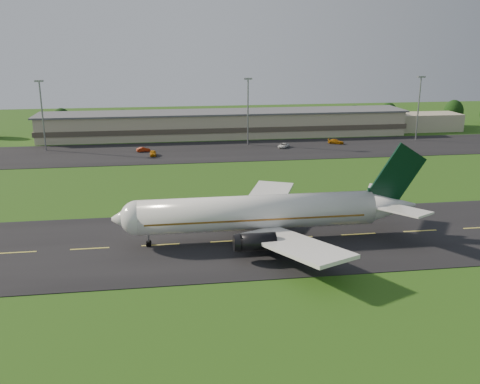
{
  "coord_description": "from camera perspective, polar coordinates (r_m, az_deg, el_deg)",
  "views": [
    {
      "loc": [
        -20.98,
        -80.53,
        31.91
      ],
      "look_at": [
        -7.99,
        8.0,
        6.0
      ],
      "focal_mm": 40.0,
      "sensor_mm": 36.0,
      "label": 1
    }
  ],
  "objects": [
    {
      "name": "service_vehicle_c",
      "position": [
        161.64,
        4.67,
        4.98
      ],
      "size": [
        4.55,
        5.05,
        1.3
      ],
      "primitive_type": "imported",
      "rotation": [
        0.0,
        0.0,
        -0.64
      ],
      "color": "silver",
      "rests_on": "apron"
    },
    {
      "name": "apron",
      "position": [
        157.23,
        -0.51,
        4.46
      ],
      "size": [
        260.0,
        30.0,
        0.1
      ],
      "primitive_type": "cube",
      "color": "black",
      "rests_on": "ground"
    },
    {
      "name": "ground",
      "position": [
        89.13,
        5.86,
        -4.92
      ],
      "size": [
        360.0,
        360.0,
        0.0
      ],
      "primitive_type": "plane",
      "color": "#1D4310",
      "rests_on": "ground"
    },
    {
      "name": "tree_line",
      "position": [
        197.15,
        8.49,
        8.1
      ],
      "size": [
        197.81,
        9.07,
        10.19
      ],
      "color": "black",
      "rests_on": "ground"
    },
    {
      "name": "airliner",
      "position": [
        86.42,
        2.42,
        -2.25
      ],
      "size": [
        51.22,
        42.18,
        15.57
      ],
      "rotation": [
        0.0,
        0.0,
        0.0
      ],
      "color": "white",
      "rests_on": "ground"
    },
    {
      "name": "light_mast_west",
      "position": [
        165.21,
        -20.4,
        8.49
      ],
      "size": [
        2.4,
        1.2,
        20.35
      ],
      "color": "gray",
      "rests_on": "ground"
    },
    {
      "name": "service_vehicle_a",
      "position": [
        151.61,
        -9.27,
        4.11
      ],
      "size": [
        1.79,
        4.35,
        1.48
      ],
      "primitive_type": "imported",
      "rotation": [
        0.0,
        0.0,
        0.01
      ],
      "color": "#C3790B",
      "rests_on": "apron"
    },
    {
      "name": "light_mast_east",
      "position": [
        180.82,
        18.56,
        9.24
      ],
      "size": [
        2.4,
        1.2,
        20.35
      ],
      "color": "gray",
      "rests_on": "ground"
    },
    {
      "name": "service_vehicle_d",
      "position": [
        169.53,
        10.19,
        5.32
      ],
      "size": [
        5.24,
        3.99,
        1.42
      ],
      "primitive_type": "imported",
      "rotation": [
        0.0,
        0.0,
        1.1
      ],
      "color": "#BF730B",
      "rests_on": "apron"
    },
    {
      "name": "terminal",
      "position": [
        180.99,
        0.46,
        7.27
      ],
      "size": [
        145.0,
        16.0,
        8.4
      ],
      "color": "tan",
      "rests_on": "ground"
    },
    {
      "name": "service_vehicle_b",
      "position": [
        157.59,
        -10.27,
        4.48
      ],
      "size": [
        4.13,
        2.17,
        1.29
      ],
      "primitive_type": "imported",
      "rotation": [
        0.0,
        0.0,
        1.78
      ],
      "color": "maroon",
      "rests_on": "apron"
    },
    {
      "name": "taxiway",
      "position": [
        89.11,
        5.86,
        -4.89
      ],
      "size": [
        220.0,
        30.0,
        0.1
      ],
      "primitive_type": "cube",
      "color": "black",
      "rests_on": "ground"
    },
    {
      "name": "light_mast_centre",
      "position": [
        163.75,
        0.85,
        9.42
      ],
      "size": [
        2.4,
        1.2,
        20.35
      ],
      "color": "gray",
      "rests_on": "ground"
    }
  ]
}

